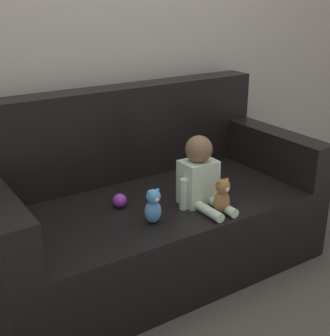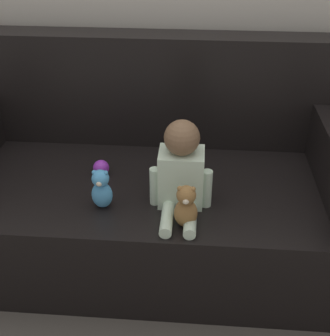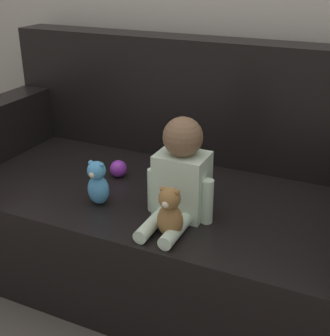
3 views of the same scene
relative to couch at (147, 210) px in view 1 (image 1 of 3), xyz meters
The scene contains 7 objects.
ground_plane 0.35m from the couch, 90.00° to the right, with size 12.00×12.00×0.00m, color #4C4742.
wall_back 1.07m from the couch, 90.00° to the left, with size 8.00×0.05×2.60m.
couch is the anchor object (origin of this frame).
person_baby 0.42m from the couch, 57.02° to the right, with size 0.27×0.34×0.39m.
teddy_bear_brown 0.51m from the couch, 64.55° to the right, with size 0.09×0.09×0.20m.
plush_toy_side 0.41m from the couch, 115.88° to the right, with size 0.09×0.08×0.19m.
toy_ball 0.27m from the couch, 161.39° to the right, with size 0.08×0.08×0.08m.
Camera 1 is at (-1.26, -2.07, 1.57)m, focal length 50.00 mm.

